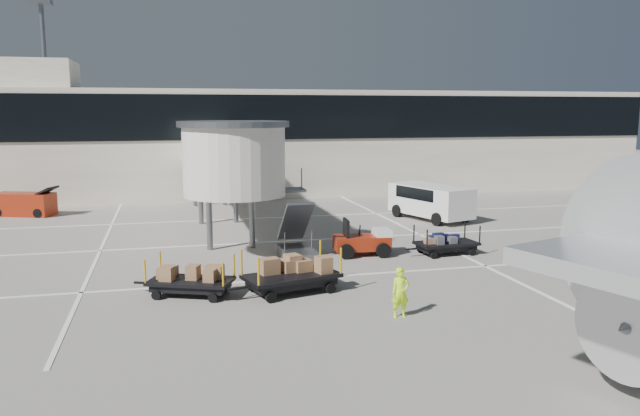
% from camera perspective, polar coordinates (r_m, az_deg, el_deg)
% --- Properties ---
extents(ground, '(140.00, 140.00, 0.00)m').
position_cam_1_polar(ground, '(23.06, 4.05, -7.41)').
color(ground, '#A09A8F').
rests_on(ground, ground).
extents(lane_markings, '(40.00, 30.00, 0.02)m').
position_cam_1_polar(lane_markings, '(31.66, -2.33, -2.88)').
color(lane_markings, white).
rests_on(lane_markings, ground).
extents(terminal, '(64.00, 12.11, 15.20)m').
position_cam_1_polar(terminal, '(51.44, -6.69, 6.20)').
color(terminal, white).
rests_on(terminal, ground).
extents(jet_bridge, '(5.70, 20.40, 6.03)m').
position_cam_1_polar(jet_bridge, '(33.50, -8.96, 5.05)').
color(jet_bridge, silver).
rests_on(jet_bridge, ground).
extents(baggage_tug, '(2.65, 1.83, 1.66)m').
position_cam_1_polar(baggage_tug, '(28.25, 3.99, -3.10)').
color(baggage_tug, maroon).
rests_on(baggage_tug, ground).
extents(suitcase_cart, '(3.47, 1.61, 1.34)m').
position_cam_1_polar(suitcase_cart, '(28.93, 11.44, -3.26)').
color(suitcase_cart, black).
rests_on(suitcase_cart, ground).
extents(box_cart_near, '(4.21, 2.49, 1.62)m').
position_cam_1_polar(box_cart_near, '(22.56, -2.53, -6.23)').
color(box_cart_near, black).
rests_on(box_cart_near, ground).
extents(box_cart_far, '(3.59, 2.46, 1.40)m').
position_cam_1_polar(box_cart_far, '(22.60, -11.68, -6.49)').
color(box_cart_far, black).
rests_on(box_cart_far, ground).
extents(ground_worker, '(0.60, 0.40, 1.61)m').
position_cam_1_polar(ground_worker, '(19.94, 7.36, -7.67)').
color(ground_worker, '#C2FF1A').
rests_on(ground_worker, ground).
extents(minivan, '(3.73, 5.81, 2.05)m').
position_cam_1_polar(minivan, '(37.92, 9.91, 0.82)').
color(minivan, white).
rests_on(minivan, ground).
extents(belt_loader, '(4.10, 2.74, 1.86)m').
position_cam_1_polar(belt_loader, '(42.89, -25.40, 0.31)').
color(belt_loader, maroon).
rests_on(belt_loader, ground).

